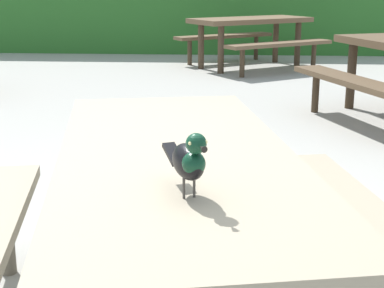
# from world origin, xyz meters

# --- Properties ---
(hedge_wall) EXTENTS (28.00, 2.26, 1.70)m
(hedge_wall) POSITION_xyz_m (0.00, 9.56, 0.85)
(hedge_wall) COLOR #2D6B28
(hedge_wall) RESTS_ON ground
(picnic_table_foreground) EXTENTS (1.98, 2.01, 0.74)m
(picnic_table_foreground) POSITION_xyz_m (0.30, -0.16, 0.56)
(picnic_table_foreground) COLOR gray
(picnic_table_foreground) RESTS_ON ground
(bird_grackle) EXTENTS (0.15, 0.27, 0.18)m
(bird_grackle) POSITION_xyz_m (0.38, -0.61, 0.84)
(bird_grackle) COLOR black
(bird_grackle) RESTS_ON picnic_table_foreground
(picnic_table_mid_left) EXTENTS (2.36, 2.35, 0.74)m
(picnic_table_mid_left) POSITION_xyz_m (0.75, 6.91, 0.56)
(picnic_table_mid_left) COLOR brown
(picnic_table_mid_left) RESTS_ON ground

